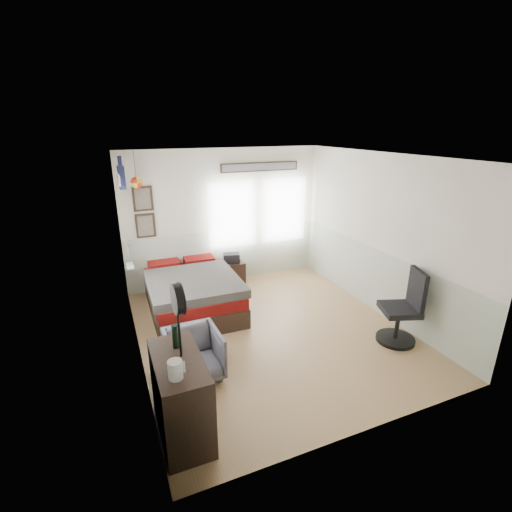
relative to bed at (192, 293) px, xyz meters
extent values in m
cube|color=#A77D53|center=(0.98, -1.22, -0.33)|extent=(4.00, 4.50, 0.01)
cube|color=beige|center=(0.98, 1.03, 1.03)|extent=(4.00, 0.02, 2.70)
cube|color=beige|center=(0.98, -3.47, 1.03)|extent=(4.00, 0.02, 2.70)
cube|color=beige|center=(-1.02, -1.22, 1.03)|extent=(0.02, 4.50, 2.70)
cube|color=beige|center=(2.98, -1.22, 1.03)|extent=(0.02, 4.50, 2.70)
cube|color=white|center=(0.98, -1.22, 2.38)|extent=(4.00, 4.50, 0.02)
cube|color=#B4BFA8|center=(0.98, 1.03, 0.23)|extent=(4.00, 0.01, 1.10)
cube|color=#B4BFA8|center=(-1.01, -1.22, 0.23)|extent=(0.01, 4.50, 1.10)
cube|color=#B4BFA8|center=(2.97, -1.22, 0.23)|extent=(0.01, 4.50, 1.10)
cube|color=silver|center=(-0.98, -0.67, 1.13)|extent=(0.03, 2.20, 1.35)
cube|color=silver|center=(1.13, 0.99, 1.08)|extent=(0.95, 0.03, 1.30)
cube|color=silver|center=(2.28, 0.99, 1.08)|extent=(0.95, 0.03, 1.30)
cube|color=#3D2C1A|center=(-0.57, 1.00, 1.03)|extent=(0.35, 0.03, 0.45)
cube|color=#3D2C1A|center=(-0.57, 1.00, 1.53)|extent=(0.35, 0.03, 0.45)
cube|color=#7F7259|center=(-0.57, 0.98, 1.03)|extent=(0.27, 0.01, 0.37)
cube|color=#7F7259|center=(-0.57, 0.98, 1.53)|extent=(0.27, 0.01, 0.37)
cube|color=#3D2C1A|center=(1.73, 1.00, 2.00)|extent=(1.65, 0.03, 0.18)
cube|color=gray|center=(1.73, 0.98, 2.00)|extent=(1.58, 0.01, 0.13)
cube|color=white|center=(-0.99, -0.07, 2.03)|extent=(0.02, 0.48, 0.14)
sphere|color=red|center=(-0.67, 0.73, 1.86)|extent=(0.20, 0.20, 0.20)
cube|color=black|center=(0.00, 0.01, -0.16)|extent=(1.48, 2.09, 0.33)
cube|color=maroon|center=(0.00, 0.01, 0.10)|extent=(1.44, 2.05, 0.19)
cube|color=#3C3B3B|center=(0.00, -0.21, 0.26)|extent=(1.53, 1.54, 0.14)
cube|color=maroon|center=(-0.34, 0.84, 0.26)|extent=(0.57, 0.36, 0.14)
cube|color=maroon|center=(0.34, 0.84, 0.26)|extent=(0.57, 0.36, 0.14)
cube|color=black|center=(-0.76, -2.70, 0.13)|extent=(0.48, 1.00, 0.90)
imported|color=slate|center=(-0.42, -1.84, 0.00)|extent=(0.70, 0.72, 0.63)
cube|color=black|center=(1.01, 0.79, -0.09)|extent=(0.48, 0.38, 0.47)
cylinder|color=black|center=(2.59, -2.21, -0.29)|extent=(0.57, 0.57, 0.06)
cylinder|color=black|center=(2.59, -2.21, -0.05)|extent=(0.07, 0.07, 0.44)
cube|color=black|center=(2.59, -2.21, 0.21)|extent=(0.65, 0.65, 0.09)
cube|color=black|center=(2.80, -2.28, 0.54)|extent=(0.22, 0.46, 0.57)
cylinder|color=silver|center=(-0.83, -2.99, 0.67)|extent=(0.14, 0.14, 0.18)
cube|color=silver|center=(-0.75, -2.99, 0.68)|extent=(0.02, 0.02, 0.11)
cylinder|color=black|center=(-0.73, -2.49, 0.71)|extent=(0.07, 0.07, 0.26)
cylinder|color=black|center=(-0.72, -2.66, 0.89)|extent=(0.02, 0.02, 0.61)
cylinder|color=black|center=(-0.72, -2.66, 1.21)|extent=(0.07, 0.31, 0.31)
cylinder|color=black|center=(-0.68, -2.66, 1.21)|extent=(0.03, 0.33, 0.33)
cube|color=black|center=(1.01, 0.79, 0.24)|extent=(0.37, 0.29, 0.19)
camera|label=1|loc=(-1.25, -5.89, 2.78)|focal=26.00mm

